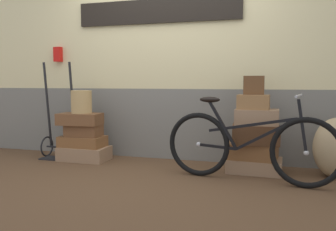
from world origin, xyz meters
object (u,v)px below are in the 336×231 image
suitcase_8 (253,102)px  suitcase_1 (83,141)px  suitcase_2 (84,130)px  suitcase_6 (256,134)px  wicker_basket (81,102)px  luggage_trolley (60,136)px  suitcase_7 (257,117)px  suitcase_5 (252,151)px  burlap_sack (336,148)px  suitcase_3 (80,119)px  suitcase_0 (84,153)px  suitcase_9 (254,85)px  suitcase_4 (254,165)px  bicycle (249,146)px

suitcase_8 → suitcase_1: bearing=-179.3°
suitcase_2 → suitcase_6: size_ratio=0.88×
wicker_basket → luggage_trolley: size_ratio=0.23×
suitcase_2 → suitcase_7: (2.14, -0.02, 0.24)m
suitcase_5 → burlap_sack: size_ratio=0.85×
suitcase_3 → suitcase_6: 2.17m
wicker_basket → burlap_sack: bearing=0.5°
burlap_sack → suitcase_7: bearing=-177.1°
suitcase_7 → suitcase_0: bearing=179.4°
wicker_basket → suitcase_9: bearing=0.7°
suitcase_4 → burlap_sack: burlap_sack is taller
suitcase_1 → bicycle: size_ratio=0.32×
suitcase_7 → luggage_trolley: bearing=178.7°
suitcase_3 → suitcase_4: suitcase_3 is taller
suitcase_7 → bicycle: bearing=-98.3°
suitcase_3 → burlap_sack: 3.00m
suitcase_2 → suitcase_8: (2.10, -0.03, 0.40)m
suitcase_0 → suitcase_7: bearing=-1.3°
suitcase_7 → suitcase_9: bearing=134.6°
suitcase_2 → luggage_trolley: (-0.38, 0.04, -0.09)m
suitcase_1 → luggage_trolley: bearing=176.1°
suitcase_5 → suitcase_8: (0.01, -0.05, 0.54)m
suitcase_9 → luggage_trolley: size_ratio=0.18×
wicker_basket → burlap_sack: size_ratio=0.46×
suitcase_0 → wicker_basket: 0.66m
burlap_sack → luggage_trolley: bearing=179.7°
suitcase_9 → wicker_basket: bearing=179.3°
suitcase_4 → suitcase_8: suitcase_8 is taller
suitcase_8 → wicker_basket: wicker_basket is taller
suitcase_1 → wicker_basket: 0.51m
suitcase_6 → suitcase_0: bearing=174.3°
suitcase_3 → suitcase_8: 2.15m
suitcase_0 → suitcase_5: size_ratio=1.15×
suitcase_5 → suitcase_9: bearing=24.6°
suitcase_3 → luggage_trolley: luggage_trolley is taller
suitcase_4 → suitcase_6: size_ratio=1.19×
suitcase_3 → suitcase_6: bearing=-4.7°
luggage_trolley → burlap_sack: luggage_trolley is taller
suitcase_0 → burlap_sack: bearing=-0.4°
wicker_basket → suitcase_1: bearing=106.6°
burlap_sack → suitcase_0: bearing=-179.7°
suitcase_2 → suitcase_4: 2.15m
suitcase_4 → suitcase_9: bearing=169.0°
suitcase_4 → suitcase_9: (-0.02, 0.01, 0.89)m
burlap_sack → suitcase_1: bearing=-179.8°
suitcase_4 → bicycle: bearing=-93.5°
suitcase_1 → suitcase_6: 2.17m
suitcase_6 → suitcase_9: (-0.03, 0.05, 0.53)m
suitcase_8 → suitcase_0: bearing=-179.2°
suitcase_0 → suitcase_4: size_ratio=1.04×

